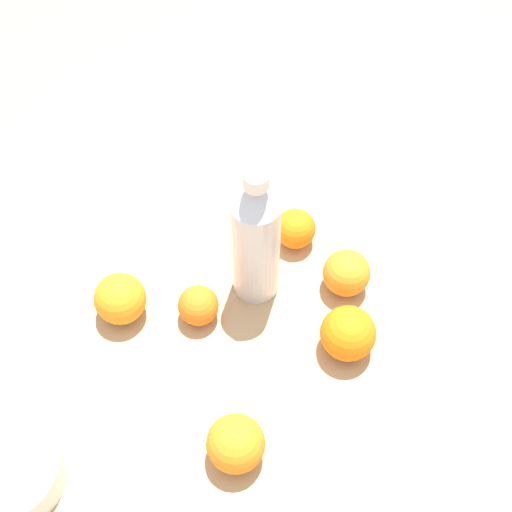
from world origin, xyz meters
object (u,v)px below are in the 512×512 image
at_px(water_bottle, 256,239).
at_px(orange_5, 120,299).
at_px(orange_1, 236,444).
at_px(orange_4, 294,228).
at_px(orange_0, 347,273).
at_px(orange_3, 348,333).
at_px(orange_2, 198,306).
at_px(ceramic_bowl, 10,472).

height_order(water_bottle, orange_5, water_bottle).
xyz_separation_m(orange_1, orange_4, (0.10, -0.35, -0.01)).
relative_size(water_bottle, orange_5, 3.45).
xyz_separation_m(orange_0, orange_3, (-0.05, 0.09, 0.00)).
bearing_deg(water_bottle, orange_1, 166.59).
xyz_separation_m(orange_1, orange_5, (0.26, -0.11, -0.00)).
relative_size(water_bottle, orange_4, 4.16).
xyz_separation_m(orange_1, orange_2, (0.15, -0.16, -0.01)).
height_order(orange_1, orange_4, orange_1).
relative_size(orange_1, orange_2, 1.29).
bearing_deg(orange_3, orange_5, 19.34).
bearing_deg(orange_1, orange_5, -22.29).
bearing_deg(orange_4, water_bottle, 83.57).
bearing_deg(orange_4, orange_2, 72.95).
distance_m(orange_2, orange_4, 0.20).
xyz_separation_m(water_bottle, orange_5, (0.15, 0.14, -0.09)).
distance_m(water_bottle, orange_0, 0.16).
height_order(orange_0, orange_3, orange_3).
height_order(orange_2, orange_5, orange_5).
height_order(water_bottle, ceramic_bowl, water_bottle).
bearing_deg(orange_0, ceramic_bowl, 62.50).
distance_m(water_bottle, orange_5, 0.22).
height_order(orange_1, ceramic_bowl, orange_1).
bearing_deg(ceramic_bowl, orange_0, -117.50).
bearing_deg(orange_5, ceramic_bowl, 94.04).
bearing_deg(orange_0, orange_1, 87.61).
relative_size(orange_1, orange_5, 1.01).
relative_size(orange_4, orange_5, 0.83).
relative_size(water_bottle, ceramic_bowl, 1.94).
xyz_separation_m(orange_3, ceramic_bowl, (0.30, 0.39, -0.01)).
bearing_deg(orange_2, ceramic_bowl, 75.68).
height_order(orange_1, orange_3, orange_3).
height_order(orange_2, orange_3, orange_3).
relative_size(orange_0, orange_3, 0.89).
distance_m(orange_0, orange_2, 0.23).
xyz_separation_m(orange_0, orange_5, (0.27, 0.21, 0.00)).
relative_size(water_bottle, orange_0, 3.70).
bearing_deg(orange_1, ceramic_bowl, 35.81).
distance_m(orange_4, orange_5, 0.29).
bearing_deg(orange_3, orange_1, 74.75).
relative_size(orange_0, orange_2, 1.19).
height_order(orange_3, orange_4, orange_3).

